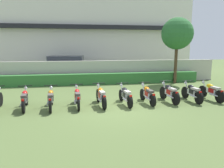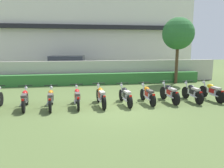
{
  "view_description": "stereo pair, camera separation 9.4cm",
  "coord_description": "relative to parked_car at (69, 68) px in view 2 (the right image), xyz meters",
  "views": [
    {
      "loc": [
        -1.72,
        -8.88,
        2.7
      ],
      "look_at": [
        0.0,
        0.95,
        0.93
      ],
      "focal_mm": 34.86,
      "sensor_mm": 36.0,
      "label": 1
    },
    {
      "loc": [
        -1.63,
        -8.89,
        2.7
      ],
      "look_at": [
        0.0,
        0.95,
        0.93
      ],
      "focal_mm": 34.86,
      "sensor_mm": 36.0,
      "label": 2
    }
  ],
  "objects": [
    {
      "name": "motorcycle_in_row_5",
      "position": [
        2.77,
        -8.43,
        -0.5
      ],
      "size": [
        0.6,
        1.88,
        0.94
      ],
      "rotation": [
        0.0,
        0.0,
        1.65
      ],
      "color": "black",
      "rests_on": "ground"
    },
    {
      "name": "motorcycle_in_row_7",
      "position": [
        4.96,
        -8.35,
        -0.48
      ],
      "size": [
        0.6,
        1.86,
        0.98
      ],
      "rotation": [
        0.0,
        0.0,
        1.65
      ],
      "color": "black",
      "rests_on": "ground"
    },
    {
      "name": "hedge_row",
      "position": [
        2.19,
        -2.82,
        -0.56
      ],
      "size": [
        14.61,
        0.7,
        0.76
      ],
      "primitive_type": "cube",
      "color": "#337033",
      "rests_on": "ground"
    },
    {
      "name": "compound_wall",
      "position": [
        2.19,
        -2.12,
        -0.13
      ],
      "size": [
        18.26,
        0.3,
        1.61
      ],
      "primitive_type": "cube",
      "color": "#BCB7A8",
      "rests_on": "ground"
    },
    {
      "name": "motorcycle_in_row_3",
      "position": [
        0.57,
        -8.41,
        -0.5
      ],
      "size": [
        0.6,
        1.9,
        0.94
      ],
      "rotation": [
        0.0,
        0.0,
        1.62
      ],
      "color": "black",
      "rests_on": "ground"
    },
    {
      "name": "ground",
      "position": [
        2.19,
        -9.09,
        -0.94
      ],
      "size": [
        60.0,
        60.0,
        0.0
      ],
      "primitive_type": "plane",
      "color": "#566B38"
    },
    {
      "name": "parked_car",
      "position": [
        0.0,
        0.0,
        0.0
      ],
      "size": [
        4.71,
        2.56,
        1.89
      ],
      "rotation": [
        0.0,
        0.0,
        -0.13
      ],
      "color": "navy",
      "rests_on": "ground"
    },
    {
      "name": "motorcycle_in_row_2",
      "position": [
        -0.56,
        -8.53,
        -0.49
      ],
      "size": [
        0.6,
        1.9,
        0.95
      ],
      "rotation": [
        0.0,
        0.0,
        1.62
      ],
      "color": "black",
      "rests_on": "ground"
    },
    {
      "name": "motorcycle_in_row_8",
      "position": [
        6.12,
        -8.4,
        -0.49
      ],
      "size": [
        0.6,
        1.82,
        0.96
      ],
      "rotation": [
        0.0,
        0.0,
        1.61
      ],
      "color": "black",
      "rests_on": "ground"
    },
    {
      "name": "tree_near_inspector",
      "position": [
        7.69,
        -3.34,
        2.57
      ],
      "size": [
        2.23,
        2.23,
        4.65
      ],
      "color": "#4C3823",
      "rests_on": "ground"
    },
    {
      "name": "motorcycle_in_row_6",
      "position": [
        3.85,
        -8.4,
        -0.5
      ],
      "size": [
        0.6,
        1.81,
        0.94
      ],
      "rotation": [
        0.0,
        0.0,
        1.63
      ],
      "color": "black",
      "rests_on": "ground"
    },
    {
      "name": "motorcycle_in_row_1",
      "position": [
        -1.66,
        -8.37,
        -0.5
      ],
      "size": [
        0.6,
        1.87,
        0.94
      ],
      "rotation": [
        0.0,
        0.0,
        1.68
      ],
      "color": "black",
      "rests_on": "ground"
    },
    {
      "name": "motorcycle_in_row_9",
      "position": [
        7.2,
        -8.36,
        -0.48
      ],
      "size": [
        0.6,
        1.86,
        0.97
      ],
      "rotation": [
        0.0,
        0.0,
        1.66
      ],
      "color": "black",
      "rests_on": "ground"
    },
    {
      "name": "building",
      "position": [
        2.19,
        5.09,
        3.15
      ],
      "size": [
        19.23,
        6.5,
        8.17
      ],
      "color": "silver",
      "rests_on": "ground"
    },
    {
      "name": "motorcycle_in_row_4",
      "position": [
        1.63,
        -8.44,
        -0.48
      ],
      "size": [
        0.6,
        1.97,
        0.97
      ],
      "rotation": [
        0.0,
        0.0,
        1.65
      ],
      "color": "black",
      "rests_on": "ground"
    }
  ]
}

